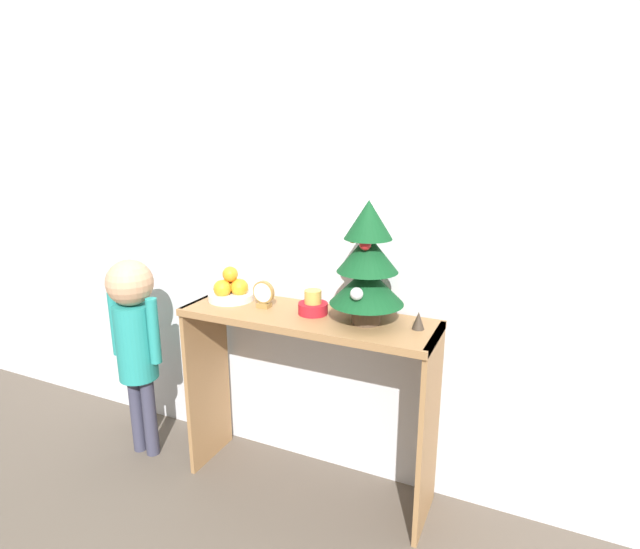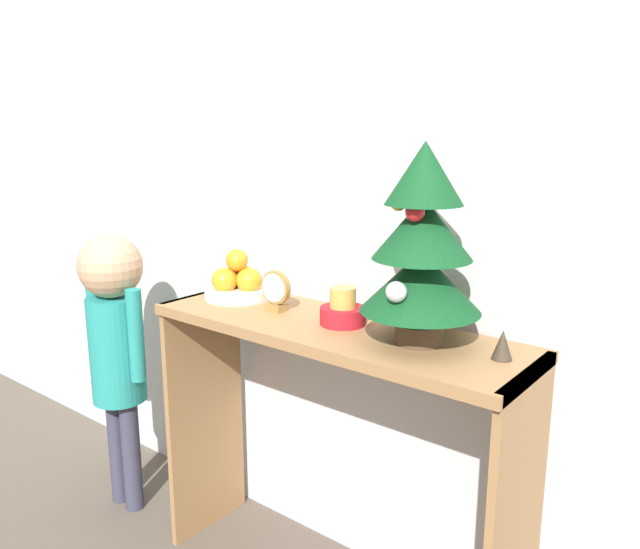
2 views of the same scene
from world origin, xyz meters
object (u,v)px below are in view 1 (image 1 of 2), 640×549
at_px(figurine, 418,320).
at_px(desk_clock, 264,295).
at_px(fruit_bowl, 231,289).
at_px(singing_bowl, 313,305).
at_px(child_figure, 135,330).
at_px(mini_tree, 367,264).

bearing_deg(figurine, desk_clock, -177.70).
height_order(fruit_bowl, desk_clock, fruit_bowl).
xyz_separation_m(singing_bowl, desk_clock, (-0.22, -0.02, 0.02)).
relative_size(singing_bowl, figurine, 1.77).
relative_size(figurine, child_figure, 0.07).
bearing_deg(singing_bowl, child_figure, -171.48).
relative_size(desk_clock, figurine, 1.69).
xyz_separation_m(desk_clock, child_figure, (-0.64, -0.11, -0.22)).
bearing_deg(child_figure, mini_tree, 6.28).
relative_size(mini_tree, figurine, 6.93).
distance_m(singing_bowl, desk_clock, 0.23).
xyz_separation_m(mini_tree, desk_clock, (-0.46, -0.01, -0.18)).
height_order(mini_tree, child_figure, mini_tree).
height_order(mini_tree, figurine, mini_tree).
distance_m(fruit_bowl, figurine, 0.85).
relative_size(fruit_bowl, singing_bowl, 1.67).
bearing_deg(desk_clock, figurine, 2.30).
bearing_deg(fruit_bowl, figurine, -0.59).
distance_m(desk_clock, figurine, 0.66).
height_order(fruit_bowl, singing_bowl, fruit_bowl).
bearing_deg(child_figure, singing_bowl, 8.52).
bearing_deg(desk_clock, child_figure, -169.98).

